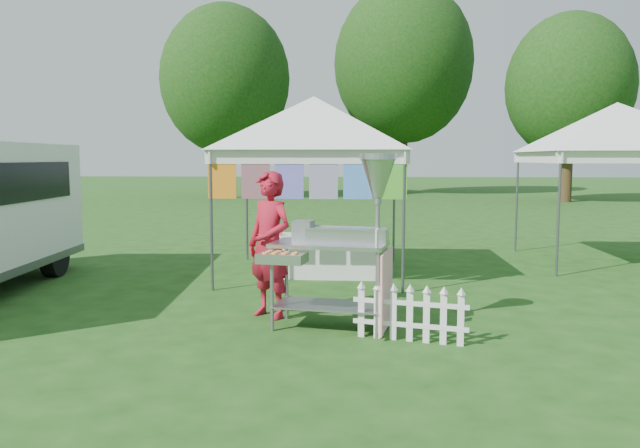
{
  "coord_description": "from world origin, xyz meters",
  "views": [
    {
      "loc": [
        0.82,
        -7.0,
        1.97
      ],
      "look_at": [
        0.26,
        1.25,
        1.1
      ],
      "focal_mm": 35.0,
      "sensor_mm": 36.0,
      "label": 1
    }
  ],
  "objects": [
    {
      "name": "ground",
      "position": [
        0.0,
        0.0,
        0.0
      ],
      "size": [
        120.0,
        120.0,
        0.0
      ],
      "primitive_type": "plane",
      "color": "#1B4513",
      "rests_on": "ground"
    },
    {
      "name": "canopy_right",
      "position": [
        5.5,
        5.0,
        2.99
      ],
      "size": [
        4.24,
        4.24,
        3.45
      ],
      "color": "#59595E",
      "rests_on": "ground"
    },
    {
      "name": "vendor",
      "position": [
        -0.32,
        0.57,
        0.91
      ],
      "size": [
        0.79,
        0.75,
        1.82
      ],
      "primitive_type": "imported",
      "rotation": [
        0.0,
        0.0,
        -0.66
      ],
      "color": "#AB1528",
      "rests_on": "ground"
    },
    {
      "name": "tree_left",
      "position": [
        -6.0,
        24.0,
        5.83
      ],
      "size": [
        6.4,
        6.4,
        9.53
      ],
      "color": "#3B2915",
      "rests_on": "ground"
    },
    {
      "name": "donut_cart",
      "position": [
        0.65,
        0.06,
        1.19
      ],
      "size": [
        1.59,
        0.98,
        2.03
      ],
      "rotation": [
        0.0,
        0.0,
        -0.18
      ],
      "color": "gray",
      "rests_on": "ground"
    },
    {
      "name": "tree_right",
      "position": [
        10.0,
        22.0,
        5.18
      ],
      "size": [
        5.6,
        5.6,
        8.42
      ],
      "color": "#3B2915",
      "rests_on": "ground"
    },
    {
      "name": "tree_mid",
      "position": [
        3.0,
        28.0,
        7.14
      ],
      "size": [
        7.6,
        7.6,
        11.52
      ],
      "color": "#3B2915",
      "rests_on": "ground"
    },
    {
      "name": "canopy_main",
      "position": [
        0.0,
        3.49,
        2.99
      ],
      "size": [
        4.24,
        4.24,
        3.45
      ],
      "color": "#59595E",
      "rests_on": "ground"
    },
    {
      "name": "picket_fence",
      "position": [
        1.34,
        -0.37,
        0.29
      ],
      "size": [
        1.23,
        0.34,
        0.56
      ],
      "rotation": [
        0.0,
        0.0,
        -0.26
      ],
      "color": "white",
      "rests_on": "ground"
    },
    {
      "name": "display_table",
      "position": [
        0.14,
        3.3,
        0.35
      ],
      "size": [
        1.8,
        0.7,
        0.7
      ],
      "primitive_type": "cube",
      "color": "white",
      "rests_on": "ground"
    }
  ]
}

